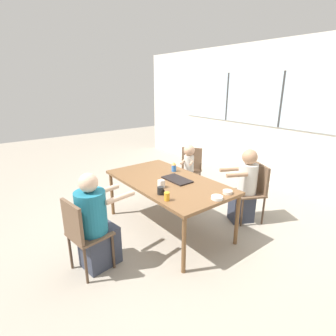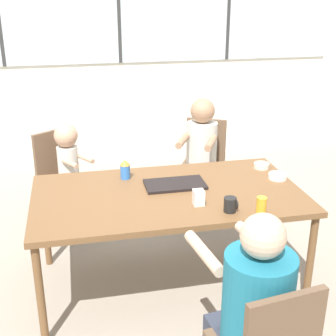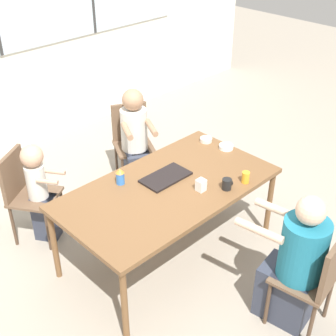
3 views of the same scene
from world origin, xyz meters
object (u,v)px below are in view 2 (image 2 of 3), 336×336
Objects in this scene: chair_for_toddler at (61,171)px; sippy_cup at (125,169)px; person_man_blue_shirt at (251,328)px; person_woman_green_shirt at (201,163)px; juice_glass at (261,205)px; bowl_white_shallow at (262,166)px; person_toddler at (71,177)px; milk_carton_small at (199,198)px; bowl_cereal at (278,176)px; chair_for_woman_green_shirt at (204,157)px; coffee_mug at (231,205)px.

sippy_cup reaches higher than chair_for_toddler.
person_woman_green_shirt is at bearing 72.28° from person_man_blue_shirt.
bowl_white_shallow is (0.30, 0.71, -0.03)m from juice_glass.
person_toddler reaches higher than milk_carton_small.
chair_for_toddler is 1.27m from person_woman_green_shirt.
person_man_blue_shirt is 0.96m from milk_carton_small.
person_toddler is at bearing 148.80° from bowl_cereal.
sippy_cup is 1.05m from juice_glass.
chair_for_woman_green_shirt is 0.94m from bowl_white_shallow.
juice_glass is 0.77m from bowl_white_shallow.
person_man_blue_shirt is at bearing -114.58° from juice_glass.
person_woman_green_shirt is 1.11m from sippy_cup.
chair_for_woman_green_shirt is 6.10× the size of sippy_cup.
chair_for_woman_green_shirt is 1.00× the size of chair_for_toddler.
person_toddler is 6.84× the size of sippy_cup.
person_woman_green_shirt reaches higher than juice_glass.
milk_carton_small is at bearing 89.98° from chair_for_toddler.
bowl_white_shallow is (0.64, 1.45, 0.25)m from person_man_blue_shirt.
person_toddler is 8.43× the size of bowl_white_shallow.
coffee_mug is at bearing 108.58° from person_woman_green_shirt.
chair_for_toddler reaches higher than coffee_mug.
juice_glass is 0.40m from milk_carton_small.
bowl_white_shallow is at bearing 129.84° from chair_for_woman_green_shirt.
chair_for_woman_green_shirt is at bearing 86.65° from juice_glass.
person_man_blue_shirt reaches higher than milk_carton_small.
chair_for_woman_green_shirt is 0.89× the size of person_toddler.
person_woman_green_shirt is 1.47m from juice_glass.
chair_for_woman_green_shirt is 1.26m from sippy_cup.
chair_for_toddler reaches higher than bowl_cereal.
milk_carton_small is (-0.17, 0.13, 0.00)m from coffee_mug.
chair_for_woman_green_shirt is 1.28m from person_toddler.
person_toddler is 1.48m from milk_carton_small.
chair_for_toddler is 2.43m from person_man_blue_shirt.
person_woman_green_shirt is 1.44m from coffee_mug.
coffee_mug is 0.70× the size of bowl_cereal.
person_woman_green_shirt is at bearing 107.73° from bowl_cereal.
juice_glass is at bearing -14.08° from coffee_mug.
person_toddler reaches higher than bowl_white_shallow.
juice_glass is 0.98× the size of milk_carton_small.
person_man_blue_shirt reaches higher than sippy_cup.
bowl_white_shallow is (1.55, -0.80, 0.23)m from chair_for_toddler.
person_man_blue_shirt reaches higher than coffee_mug.
bowl_white_shallow is at bearing 121.18° from person_toddler.
chair_for_toddler reaches higher than milk_carton_small.
bowl_cereal is (0.69, 0.30, -0.03)m from milk_carton_small.
person_toddler is at bearing 130.05° from juice_glass.
coffee_mug is at bearing 70.60° from person_man_blue_shirt.
person_woman_green_shirt is 11.03× the size of milk_carton_small.
sippy_cup is 1.06m from bowl_white_shallow.
milk_carton_small is (0.41, -0.54, -0.02)m from sippy_cup.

